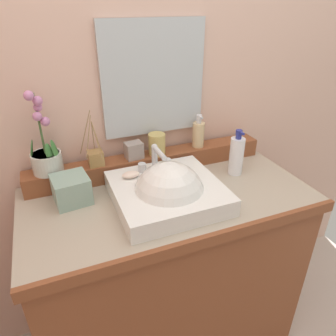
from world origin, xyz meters
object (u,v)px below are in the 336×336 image
soap_bar (131,175)px  tissue_box (71,189)px  tumbler_cup (157,144)px  trinket_box (134,150)px  reed_diffuser (96,157)px  potted_plant (46,154)px  lotion_bottle (236,155)px  sink_basin (168,195)px  soap_dispenser (198,134)px

soap_bar → tissue_box: 0.23m
tumbler_cup → trinket_box: bearing=-179.9°
reed_diffuser → trinket_box: reed_diffuser is taller
reed_diffuser → tissue_box: reed_diffuser is taller
potted_plant → lotion_bottle: (0.77, -0.17, -0.07)m
potted_plant → lotion_bottle: size_ratio=1.62×
lotion_bottle → tissue_box: bearing=176.3°
sink_basin → lotion_bottle: bearing=15.4°
potted_plant → tumbler_cup: 0.46m
potted_plant → tissue_box: (0.07, -0.12, -0.11)m
reed_diffuser → tissue_box: (-0.12, -0.11, -0.06)m
trinket_box → tissue_box: size_ratio=0.55×
trinket_box → potted_plant: bearing=172.7°
tumbler_cup → sink_basin: bearing=-101.0°
sink_basin → tissue_box: bearing=156.8°
sink_basin → soap_bar: 0.17m
sink_basin → tumbler_cup: bearing=79.0°
reed_diffuser → lotion_bottle: (0.58, -0.16, -0.03)m
potted_plant → tumbler_cup: potted_plant is taller
tumbler_cup → lotion_bottle: size_ratio=0.46×
tissue_box → reed_diffuser: bearing=42.5°
soap_dispenser → tumbler_cup: (-0.21, -0.01, -0.02)m
potted_plant → trinket_box: potted_plant is taller
potted_plant → soap_bar: bearing=-26.5°
soap_bar → tumbler_cup: 0.22m
reed_diffuser → soap_dispenser: bearing=1.2°
reed_diffuser → sink_basin: bearing=-49.1°
sink_basin → trinket_box: bearing=102.2°
reed_diffuser → tissue_box: 0.17m
tumbler_cup → trinket_box: tumbler_cup is taller
lotion_bottle → reed_diffuser: bearing=165.1°
tissue_box → soap_bar: bearing=-6.5°
sink_basin → trinket_box: (-0.06, 0.26, 0.09)m
soap_bar → tissue_box: tissue_box is taller
sink_basin → reed_diffuser: 0.35m
reed_diffuser → trinket_box: (0.17, 0.00, 0.00)m
potted_plant → reed_diffuser: size_ratio=1.41×
soap_bar → lotion_bottle: size_ratio=0.34×
potted_plant → reed_diffuser: 0.19m
sink_basin → potted_plant: potted_plant is taller
soap_dispenser → lotion_bottle: 0.20m
soap_bar → potted_plant: (-0.30, 0.15, 0.08)m
soap_dispenser → trinket_box: bearing=-178.7°
soap_dispenser → lotion_bottle: bearing=-57.4°
tumbler_cup → reed_diffuser: (-0.27, -0.00, -0.01)m
sink_basin → soap_dispenser: soap_dispenser is taller
soap_dispenser → lotion_bottle: soap_dispenser is taller
sink_basin → potted_plant: 0.50m
reed_diffuser → tumbler_cup: bearing=0.6°
lotion_bottle → tissue_box: 0.70m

